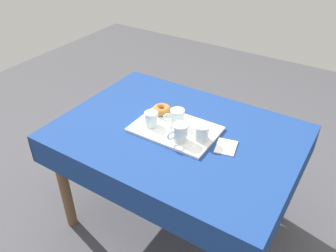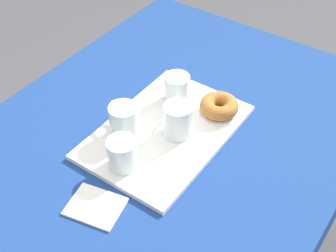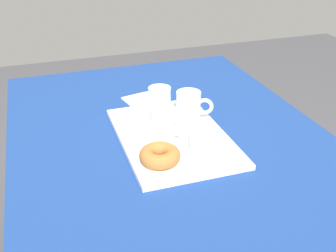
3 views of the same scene
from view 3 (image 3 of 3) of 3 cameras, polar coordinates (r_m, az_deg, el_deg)
dining_table at (r=1.31m, az=0.39°, el=-5.05°), size 1.32×0.96×0.73m
serving_tray at (r=1.25m, az=0.66°, el=-1.47°), size 0.46×0.31×0.02m
tea_mug_left at (r=1.21m, az=-0.72°, el=0.22°), size 0.11×0.09×0.10m
tea_mug_right at (r=1.32m, az=2.92°, el=2.65°), size 0.08×0.11×0.10m
water_glass_near at (r=1.14m, az=4.98°, el=-2.03°), size 0.08×0.08×0.08m
water_glass_far at (r=1.38m, az=-1.16°, el=3.56°), size 0.08×0.08×0.08m
donut_plate_left at (r=1.11m, az=-1.13°, el=-5.16°), size 0.12×0.12×0.01m
sugar_donut_left at (r=1.09m, az=-1.14°, el=-4.10°), size 0.11×0.11×0.04m
paper_napkin at (r=1.51m, az=-3.47°, el=3.70°), size 0.13×0.15×0.01m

